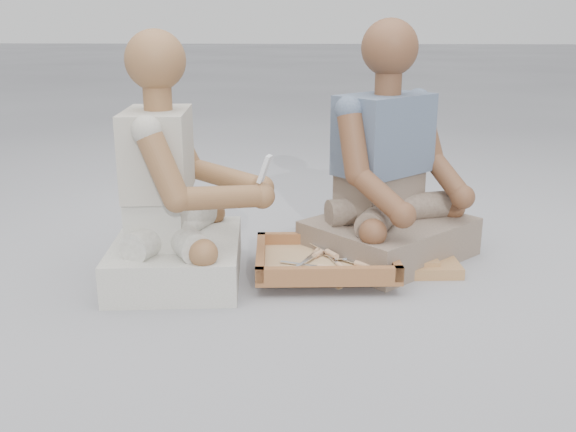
# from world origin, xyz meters

# --- Properties ---
(ground) EXTENTS (60.00, 60.00, 0.00)m
(ground) POSITION_xyz_m (0.00, 0.00, 0.00)
(ground) COLOR #98999E
(ground) RESTS_ON ground
(carved_panel) EXTENTS (0.67, 0.48, 0.04)m
(carved_panel) POSITION_xyz_m (0.32, 0.52, 0.02)
(carved_panel) COLOR #985C3B
(carved_panel) RESTS_ON ground
(tool_tray) EXTENTS (0.56, 0.46, 0.07)m
(tool_tray) POSITION_xyz_m (0.12, 0.35, 0.07)
(tool_tray) COLOR brown
(tool_tray) RESTS_ON carved_panel
(chisel_0) EXTENTS (0.09, 0.21, 0.02)m
(chisel_0) POSITION_xyz_m (0.18, 0.28, 0.07)
(chisel_0) COLOR silver
(chisel_0) RESTS_ON tool_tray
(chisel_1) EXTENTS (0.13, 0.19, 0.02)m
(chisel_1) POSITION_xyz_m (0.14, 0.38, 0.09)
(chisel_1) COLOR silver
(chisel_1) RESTS_ON tool_tray
(chisel_2) EXTENTS (0.19, 0.15, 0.02)m
(chisel_2) POSITION_xyz_m (0.25, 0.29, 0.08)
(chisel_2) COLOR silver
(chisel_2) RESTS_ON tool_tray
(chisel_3) EXTENTS (0.21, 0.09, 0.02)m
(chisel_3) POSITION_xyz_m (0.11, 0.26, 0.07)
(chisel_3) COLOR silver
(chisel_3) RESTS_ON tool_tray
(chisel_4) EXTENTS (0.19, 0.14, 0.02)m
(chisel_4) POSITION_xyz_m (0.19, 0.45, 0.07)
(chisel_4) COLOR silver
(chisel_4) RESTS_ON tool_tray
(chisel_5) EXTENTS (0.12, 0.20, 0.02)m
(chisel_5) POSITION_xyz_m (0.09, 0.37, 0.08)
(chisel_5) COLOR silver
(chisel_5) RESTS_ON tool_tray
(chisel_6) EXTENTS (0.10, 0.21, 0.02)m
(chisel_6) POSITION_xyz_m (0.09, 0.42, 0.07)
(chisel_6) COLOR silver
(chisel_6) RESTS_ON tool_tray
(chisel_7) EXTENTS (0.22, 0.08, 0.02)m
(chisel_7) POSITION_xyz_m (0.32, 0.38, 0.08)
(chisel_7) COLOR silver
(chisel_7) RESTS_ON tool_tray
(wood_chip_0) EXTENTS (0.02, 0.02, 0.00)m
(wood_chip_0) POSITION_xyz_m (0.26, 0.73, 0.00)
(wood_chip_0) COLOR tan
(wood_chip_0) RESTS_ON ground
(wood_chip_1) EXTENTS (0.02, 0.02, 0.00)m
(wood_chip_1) POSITION_xyz_m (-0.03, 0.39, 0.00)
(wood_chip_1) COLOR tan
(wood_chip_1) RESTS_ON ground
(wood_chip_2) EXTENTS (0.02, 0.02, 0.00)m
(wood_chip_2) POSITION_xyz_m (0.01, 0.31, 0.00)
(wood_chip_2) COLOR tan
(wood_chip_2) RESTS_ON ground
(wood_chip_3) EXTENTS (0.02, 0.02, 0.00)m
(wood_chip_3) POSITION_xyz_m (-0.20, 0.17, 0.00)
(wood_chip_3) COLOR tan
(wood_chip_3) RESTS_ON ground
(wood_chip_4) EXTENTS (0.02, 0.02, 0.00)m
(wood_chip_4) POSITION_xyz_m (0.10, 0.49, 0.00)
(wood_chip_4) COLOR tan
(wood_chip_4) RESTS_ON ground
(wood_chip_5) EXTENTS (0.02, 0.02, 0.00)m
(wood_chip_5) POSITION_xyz_m (0.32, 0.69, 0.00)
(wood_chip_5) COLOR tan
(wood_chip_5) RESTS_ON ground
(wood_chip_6) EXTENTS (0.02, 0.02, 0.00)m
(wood_chip_6) POSITION_xyz_m (0.18, 0.23, 0.00)
(wood_chip_6) COLOR tan
(wood_chip_6) RESTS_ON ground
(wood_chip_7) EXTENTS (0.02, 0.02, 0.00)m
(wood_chip_7) POSITION_xyz_m (0.22, 0.60, 0.00)
(wood_chip_7) COLOR tan
(wood_chip_7) RESTS_ON ground
(wood_chip_8) EXTENTS (0.02, 0.02, 0.00)m
(wood_chip_8) POSITION_xyz_m (0.00, 0.59, 0.00)
(wood_chip_8) COLOR tan
(wood_chip_8) RESTS_ON ground
(craftsman) EXTENTS (0.65, 0.64, 0.93)m
(craftsman) POSITION_xyz_m (-0.45, 0.31, 0.32)
(craftsman) COLOR beige
(craftsman) RESTS_ON ground
(companion) EXTENTS (0.79, 0.79, 0.97)m
(companion) POSITION_xyz_m (0.38, 0.60, 0.32)
(companion) COLOR #806E5C
(companion) RESTS_ON ground
(mobile_phone) EXTENTS (0.06, 0.05, 0.10)m
(mobile_phone) POSITION_xyz_m (-0.10, 0.28, 0.44)
(mobile_phone) COLOR silver
(mobile_phone) RESTS_ON craftsman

